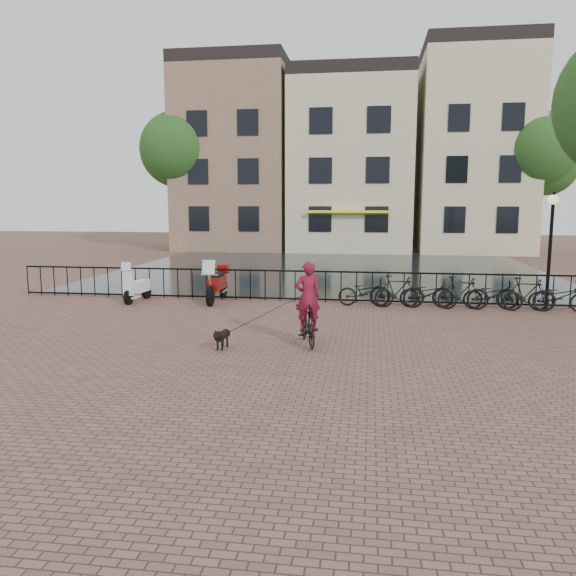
# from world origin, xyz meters

# --- Properties ---
(ground) EXTENTS (100.00, 100.00, 0.00)m
(ground) POSITION_xyz_m (0.00, 0.00, 0.00)
(ground) COLOR brown
(ground) RESTS_ON ground
(canal_water) EXTENTS (20.00, 20.00, 0.00)m
(canal_water) POSITION_xyz_m (0.00, 17.30, 0.00)
(canal_water) COLOR black
(canal_water) RESTS_ON ground
(railing) EXTENTS (20.00, 0.05, 1.02)m
(railing) POSITION_xyz_m (0.00, 8.00, 0.50)
(railing) COLOR black
(railing) RESTS_ON ground
(canal_house_left) EXTENTS (7.50, 9.00, 12.80)m
(canal_house_left) POSITION_xyz_m (-7.50, 30.00, 6.40)
(canal_house_left) COLOR #835A4C
(canal_house_left) RESTS_ON ground
(canal_house_mid) EXTENTS (8.00, 9.50, 11.80)m
(canal_house_mid) POSITION_xyz_m (0.50, 30.00, 5.90)
(canal_house_mid) COLOR #BFAE90
(canal_house_mid) RESTS_ON ground
(canal_house_right) EXTENTS (7.00, 9.00, 13.30)m
(canal_house_right) POSITION_xyz_m (8.50, 30.00, 6.65)
(canal_house_right) COLOR beige
(canal_house_right) RESTS_ON ground
(tree_far_left) EXTENTS (5.04, 5.04, 9.27)m
(tree_far_left) POSITION_xyz_m (-11.00, 27.00, 6.73)
(tree_far_left) COLOR black
(tree_far_left) RESTS_ON ground
(tree_far_right) EXTENTS (4.76, 4.76, 8.76)m
(tree_far_right) POSITION_xyz_m (12.00, 27.00, 6.35)
(tree_far_right) COLOR black
(tree_far_right) RESTS_ON ground
(lamp_post) EXTENTS (0.30, 0.30, 3.45)m
(lamp_post) POSITION_xyz_m (7.20, 7.60, 2.38)
(lamp_post) COLOR black
(lamp_post) RESTS_ON ground
(cyclist) EXTENTS (0.92, 1.68, 2.22)m
(cyclist) POSITION_xyz_m (0.54, 2.39, 0.84)
(cyclist) COLOR black
(cyclist) RESTS_ON ground
(dog) EXTENTS (0.30, 0.73, 0.48)m
(dog) POSITION_xyz_m (-1.28, 1.75, 0.24)
(dog) COLOR black
(dog) RESTS_ON ground
(motorcycle) EXTENTS (0.50, 2.08, 1.49)m
(motorcycle) POSITION_xyz_m (-3.01, 7.54, 0.74)
(motorcycle) COLOR maroon
(motorcycle) RESTS_ON ground
(scooter) EXTENTS (0.57, 1.53, 1.39)m
(scooter) POSITION_xyz_m (-5.59, 7.21, 0.70)
(scooter) COLOR white
(scooter) RESTS_ON ground
(parked_bike_0) EXTENTS (1.76, 0.75, 0.90)m
(parked_bike_0) POSITION_xyz_m (1.80, 7.40, 0.45)
(parked_bike_0) COLOR black
(parked_bike_0) RESTS_ON ground
(parked_bike_1) EXTENTS (1.69, 0.56, 1.00)m
(parked_bike_1) POSITION_xyz_m (2.75, 7.40, 0.50)
(parked_bike_1) COLOR black
(parked_bike_1) RESTS_ON ground
(parked_bike_2) EXTENTS (1.79, 0.85, 0.90)m
(parked_bike_2) POSITION_xyz_m (3.70, 7.40, 0.45)
(parked_bike_2) COLOR black
(parked_bike_2) RESTS_ON ground
(parked_bike_3) EXTENTS (1.71, 0.69, 1.00)m
(parked_bike_3) POSITION_xyz_m (4.65, 7.40, 0.50)
(parked_bike_3) COLOR black
(parked_bike_3) RESTS_ON ground
(parked_bike_4) EXTENTS (1.78, 0.82, 0.90)m
(parked_bike_4) POSITION_xyz_m (5.60, 7.40, 0.45)
(parked_bike_4) COLOR black
(parked_bike_4) RESTS_ON ground
(parked_bike_5) EXTENTS (1.72, 0.72, 1.00)m
(parked_bike_5) POSITION_xyz_m (6.55, 7.40, 0.50)
(parked_bike_5) COLOR black
(parked_bike_5) RESTS_ON ground
(parked_bike_6) EXTENTS (1.78, 0.84, 0.90)m
(parked_bike_6) POSITION_xyz_m (7.50, 7.40, 0.45)
(parked_bike_6) COLOR black
(parked_bike_6) RESTS_ON ground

